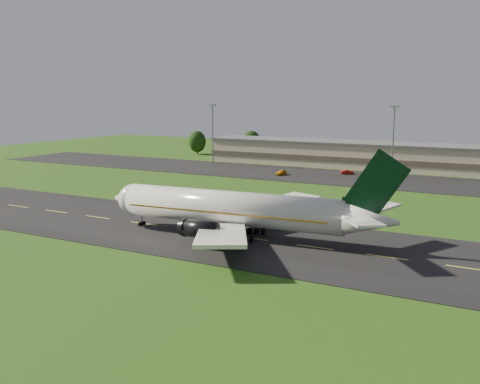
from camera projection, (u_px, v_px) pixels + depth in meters
The scene contains 9 objects.
ground at pixel (251, 239), 87.25m from camera, with size 360.00×360.00×0.00m, color #244110.
taxiway at pixel (251, 239), 87.24m from camera, with size 220.00×30.00×0.10m, color black.
apron at pixel (367, 179), 149.82m from camera, with size 260.00×30.00×0.10m, color black.
airliner at pixel (235, 209), 87.84m from camera, with size 51.28×42.04×15.57m.
terminal at pixel (408, 158), 167.18m from camera, with size 145.00×16.00×8.40m.
light_mast_west at pixel (213, 127), 179.94m from camera, with size 2.40×1.20×20.35m.
light_mast_centre at pixel (393, 133), 152.22m from camera, with size 2.40×1.20×20.35m.
service_vehicle_a at pixel (281, 172), 157.43m from camera, with size 1.77×4.41×1.50m, color orange.
service_vehicle_b at pixel (347, 172), 158.91m from camera, with size 1.35×3.88×1.28m, color #A4150A.
Camera 1 is at (38.07, -75.48, 22.97)m, focal length 40.00 mm.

